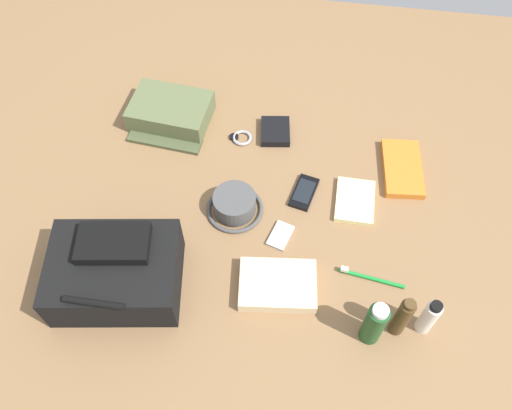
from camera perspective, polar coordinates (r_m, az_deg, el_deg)
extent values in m
cube|color=brown|center=(1.54, 0.00, -1.06)|extent=(2.64, 2.02, 0.02)
cube|color=black|center=(1.41, -14.83, -7.03)|extent=(0.36, 0.29, 0.13)
cube|color=black|center=(1.36, -15.04, -3.96)|extent=(0.19, 0.13, 0.03)
cylinder|color=black|center=(1.30, -16.99, -9.99)|extent=(0.15, 0.02, 0.02)
cube|color=#56603D|center=(1.74, -9.13, 9.90)|extent=(0.26, 0.20, 0.07)
cube|color=#454D30|center=(1.71, -9.73, 6.86)|extent=(0.24, 0.08, 0.01)
cylinder|color=#484848|center=(1.50, -2.32, 0.20)|extent=(0.12, 0.12, 0.06)
torus|color=#484848|center=(1.53, -2.28, -0.42)|extent=(0.16, 0.16, 0.01)
cylinder|color=white|center=(1.38, 17.99, -11.42)|extent=(0.04, 0.04, 0.12)
cylinder|color=black|center=(1.32, 18.77, -10.28)|extent=(0.03, 0.03, 0.01)
cylinder|color=#473319|center=(1.35, 15.36, -11.58)|extent=(0.04, 0.04, 0.15)
cylinder|color=#473319|center=(1.28, 16.17, -10.23)|extent=(0.03, 0.03, 0.01)
cylinder|color=#19471E|center=(1.33, 12.53, -12.37)|extent=(0.05, 0.05, 0.15)
cylinder|color=silver|center=(1.25, 13.22, -11.02)|extent=(0.04, 0.04, 0.01)
cube|color=orange|center=(1.66, 15.42, 3.80)|extent=(0.13, 0.22, 0.02)
cube|color=white|center=(1.67, 15.40, 3.73)|extent=(0.12, 0.21, 0.02)
cube|color=black|center=(1.57, 5.17, 1.35)|extent=(0.08, 0.13, 0.01)
cube|color=black|center=(1.56, 5.18, 1.50)|extent=(0.07, 0.09, 0.00)
cube|color=#B7B7BC|center=(1.48, 2.64, -3.31)|extent=(0.07, 0.10, 0.01)
cylinder|color=silver|center=(1.49, 2.72, -2.71)|extent=(0.03, 0.03, 0.00)
torus|color=#99999E|center=(1.69, -1.49, 7.20)|extent=(0.06, 0.06, 0.01)
cylinder|color=black|center=(1.69, -2.37, 7.30)|extent=(0.03, 0.03, 0.01)
cylinder|color=#198C33|center=(1.45, 12.26, -7.69)|extent=(0.18, 0.04, 0.01)
cube|color=white|center=(1.44, 9.48, -6.81)|extent=(0.02, 0.01, 0.01)
cube|color=black|center=(1.70, 2.09, 7.89)|extent=(0.10, 0.12, 0.02)
cube|color=beige|center=(1.57, 10.55, 0.43)|extent=(0.11, 0.15, 0.02)
cube|color=beige|center=(1.40, 2.34, -8.57)|extent=(0.21, 0.16, 0.04)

